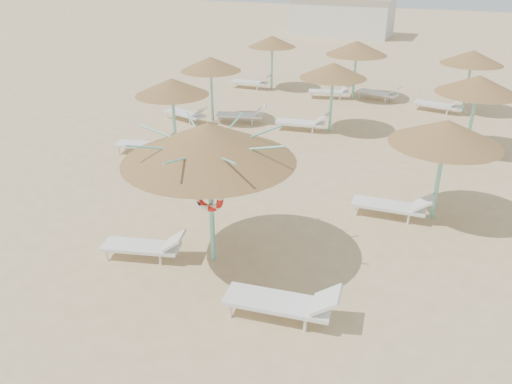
% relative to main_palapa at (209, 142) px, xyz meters
% --- Properties ---
extents(ground, '(120.00, 120.00, 0.00)m').
position_rel_main_palapa_xyz_m(ground, '(0.07, -0.34, -2.86)').
color(ground, '#D2B080').
rests_on(ground, ground).
extents(main_palapa, '(3.66, 3.66, 3.28)m').
position_rel_main_palapa_xyz_m(main_palapa, '(0.00, 0.00, 0.00)').
color(main_palapa, '#7BD6C2').
rests_on(main_palapa, ground).
extents(lounger_main_a, '(1.99, 1.05, 0.69)m').
position_rel_main_palapa_xyz_m(lounger_main_a, '(-1.43, -0.55, -2.53)').
color(lounger_main_a, white).
rests_on(lounger_main_a, ground).
extents(lounger_main_b, '(2.28, 0.93, 0.81)m').
position_rel_main_palapa_xyz_m(lounger_main_b, '(2.21, -1.27, -2.47)').
color(lounger_main_b, white).
rests_on(lounger_main_b, ground).
extents(palapa_field, '(17.82, 13.81, 2.72)m').
position_rel_main_palapa_xyz_m(palapa_field, '(1.20, 9.94, -0.55)').
color(palapa_field, '#7BD6C2').
rests_on(palapa_field, ground).
extents(service_hut, '(8.40, 4.40, 3.25)m').
position_rel_main_palapa_xyz_m(service_hut, '(-5.93, 34.66, -1.22)').
color(service_hut, silver).
rests_on(service_hut, ground).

